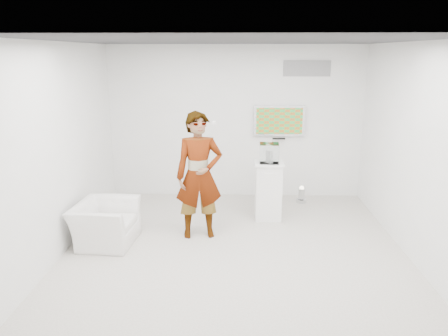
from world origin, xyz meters
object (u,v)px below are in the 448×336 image
Objects in this scene: person at (199,176)px; pedestal at (268,190)px; armchair at (105,223)px; tv at (279,121)px; floor_uplight at (301,195)px.

person reaches higher than pedestal.
person is 1.61m from armchair.
tv is 0.98× the size of pedestal.
person is 6.31× the size of floor_uplight.
person is at bearing -72.90° from armchair.
tv is 1.02× the size of armchair.
armchair is (-1.42, -0.32, -0.68)m from person.
person reaches higher than armchair.
pedestal reaches higher than armchair.
floor_uplight is (0.44, -0.39, -1.39)m from tv.
floor_uplight is (1.85, 1.64, -0.84)m from person.
armchair is at bearing -177.19° from person.
armchair is at bearing -140.34° from tv.
armchair is at bearing -156.50° from pedestal.
floor_uplight is at bearing 49.81° from pedestal.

